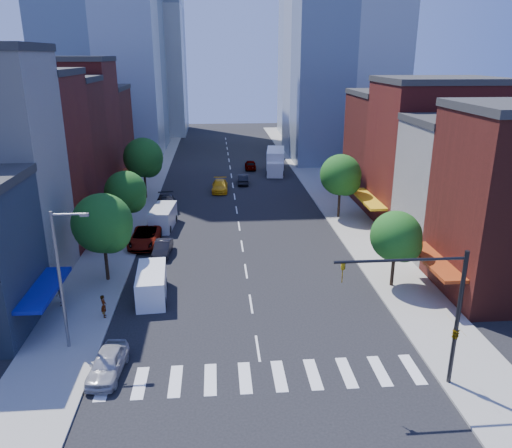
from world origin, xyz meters
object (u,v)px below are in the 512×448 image
Objects in this scene: cargo_van_far at (163,218)px; traffic_car_far at (250,165)px; parked_car_second at (163,248)px; pedestrian_far at (60,296)px; parked_car_third at (145,237)px; cargo_van_near at (152,285)px; box_truck at (275,162)px; pedestrian_near at (104,306)px; traffic_car_oncoming at (243,179)px; parked_car_rear at (167,203)px; taxi at (220,186)px; parked_car_front at (108,363)px.

cargo_van_far is 1.27× the size of traffic_car_far.
parked_car_second is at bearing -79.45° from cargo_van_far.
cargo_van_far reaches higher than pedestrian_far.
parked_car_third is 1.07× the size of cargo_van_near.
box_truck reaches higher than parked_car_second.
parked_car_third is at bearing -17.72° from pedestrian_near.
box_truck reaches higher than pedestrian_near.
parked_car_third is at bearing -110.72° from box_truck.
pedestrian_near reaches higher than traffic_car_oncoming.
pedestrian_near is (-3.01, -2.88, -0.13)m from cargo_van_near.
taxi is at bearing 43.60° from parked_car_rear.
traffic_car_far is 49.73m from pedestrian_near.
taxi is 3.31× the size of pedestrian_far.
pedestrian_near reaches higher than parked_car_second.
pedestrian_far reaches higher than parked_car_second.
cargo_van_near is at bearing -60.00° from pedestrian_near.
taxi is at bearing 149.21° from pedestrian_far.
cargo_van_near reaches higher than parked_car_third.
parked_car_front is 2.59× the size of pedestrian_near.
cargo_van_near is (2.01, -11.48, 0.31)m from parked_car_third.
cargo_van_far is at bearing 151.26° from pedestrian_far.
parked_car_third reaches higher than parked_car_second.
parked_car_third is 1.32× the size of traffic_car_far.
parked_car_front is 32.90m from parked_car_rear.
parked_car_front is 55.82m from traffic_car_far.
traffic_car_far is at bearing -98.19° from traffic_car_oncoming.
traffic_car_far is (12.78, 33.43, -0.06)m from parked_car_third.
parked_car_second is 0.76× the size of cargo_van_near.
parked_car_rear is at bearing 86.74° from parked_car_third.
box_truck is (14.56, 42.27, 0.57)m from cargo_van_near.
parked_car_second is at bearing 86.22° from cargo_van_near.
traffic_car_far is (10.77, 44.91, -0.37)m from cargo_van_near.
traffic_car_oncoming is 2.68× the size of pedestrian_far.
cargo_van_far is at bearing -20.53° from pedestrian_near.
taxi is (7.62, 19.91, -0.05)m from parked_car_third.
parked_car_third is 26.16m from traffic_car_oncoming.
pedestrian_far reaches higher than parked_car_rear.
parked_car_front is at bearing 20.54° from pedestrian_far.
pedestrian_near is at bearing -91.14° from cargo_van_far.
pedestrian_far is at bearing 125.66° from parked_car_front.
pedestrian_near is at bearing -100.82° from parked_car_second.
pedestrian_far is (-3.59, 2.02, -0.05)m from pedestrian_near.
cargo_van_far reaches higher than parked_car_second.
traffic_car_far is (11.63, 21.57, -0.06)m from parked_car_rear.
pedestrian_far is at bearing 71.49° from traffic_car_far.
parked_car_third reaches higher than traffic_car_oncoming.
parked_car_rear is 24.50m from traffic_car_far.
parked_car_front reaches higher than traffic_car_oncoming.
parked_car_front is 10.10m from pedestrian_far.
cargo_van_near is (0.86, -23.34, 0.30)m from parked_car_rear.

